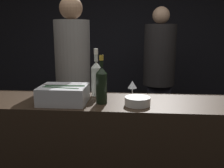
{
  "coord_description": "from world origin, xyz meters",
  "views": [
    {
      "loc": [
        0.15,
        -1.49,
        1.51
      ],
      "look_at": [
        0.0,
        0.28,
        1.13
      ],
      "focal_mm": 40.0,
      "sensor_mm": 36.0,
      "label": 1
    }
  ],
  "objects_px": {
    "champagne_bottle": "(101,84)",
    "person_in_hoodie": "(73,82)",
    "person_blond_tee": "(159,72)",
    "wine_glass": "(132,85)",
    "ice_bin_with_bottles": "(64,93)",
    "bowl_white": "(138,101)",
    "white_wine_bottle": "(96,77)"
  },
  "relations": [
    {
      "from": "bowl_white",
      "to": "champagne_bottle",
      "type": "bearing_deg",
      "value": 174.29
    },
    {
      "from": "ice_bin_with_bottles",
      "to": "bowl_white",
      "type": "xyz_separation_m",
      "value": [
        0.52,
        -0.01,
        -0.04
      ]
    },
    {
      "from": "ice_bin_with_bottles",
      "to": "person_in_hoodie",
      "type": "distance_m",
      "value": 0.65
    },
    {
      "from": "person_blond_tee",
      "to": "champagne_bottle",
      "type": "bearing_deg",
      "value": 83.37
    },
    {
      "from": "wine_glass",
      "to": "champagne_bottle",
      "type": "xyz_separation_m",
      "value": [
        -0.21,
        -0.2,
        0.05
      ]
    },
    {
      "from": "bowl_white",
      "to": "person_blond_tee",
      "type": "bearing_deg",
      "value": 79.07
    },
    {
      "from": "white_wine_bottle",
      "to": "person_blond_tee",
      "type": "distance_m",
      "value": 1.44
    },
    {
      "from": "champagne_bottle",
      "to": "person_in_hoodie",
      "type": "relative_size",
      "value": 0.19
    },
    {
      "from": "champagne_bottle",
      "to": "white_wine_bottle",
      "type": "height_order",
      "value": "white_wine_bottle"
    },
    {
      "from": "ice_bin_with_bottles",
      "to": "white_wine_bottle",
      "type": "bearing_deg",
      "value": 47.99
    },
    {
      "from": "bowl_white",
      "to": "person_blond_tee",
      "type": "xyz_separation_m",
      "value": [
        0.3,
        1.53,
        -0.04
      ]
    },
    {
      "from": "white_wine_bottle",
      "to": "bowl_white",
      "type": "bearing_deg",
      "value": -36.71
    },
    {
      "from": "ice_bin_with_bottles",
      "to": "wine_glass",
      "type": "xyz_separation_m",
      "value": [
        0.48,
        0.21,
        0.02
      ]
    },
    {
      "from": "white_wine_bottle",
      "to": "wine_glass",
      "type": "bearing_deg",
      "value": -3.42
    },
    {
      "from": "person_in_hoodie",
      "to": "champagne_bottle",
      "type": "bearing_deg",
      "value": -55.91
    },
    {
      "from": "bowl_white",
      "to": "ice_bin_with_bottles",
      "type": "bearing_deg",
      "value": 178.35
    },
    {
      "from": "person_in_hoodie",
      "to": "person_blond_tee",
      "type": "xyz_separation_m",
      "value": [
        0.9,
        0.88,
        -0.03
      ]
    },
    {
      "from": "bowl_white",
      "to": "wine_glass",
      "type": "distance_m",
      "value": 0.23
    },
    {
      "from": "ice_bin_with_bottles",
      "to": "champagne_bottle",
      "type": "distance_m",
      "value": 0.28
    },
    {
      "from": "champagne_bottle",
      "to": "person_in_hoodie",
      "type": "bearing_deg",
      "value": 119.27
    },
    {
      "from": "wine_glass",
      "to": "white_wine_bottle",
      "type": "height_order",
      "value": "white_wine_bottle"
    },
    {
      "from": "bowl_white",
      "to": "person_blond_tee",
      "type": "relative_size",
      "value": 0.1
    },
    {
      "from": "bowl_white",
      "to": "person_in_hoodie",
      "type": "relative_size",
      "value": 0.1
    },
    {
      "from": "ice_bin_with_bottles",
      "to": "person_blond_tee",
      "type": "height_order",
      "value": "person_blond_tee"
    },
    {
      "from": "person_blond_tee",
      "to": "wine_glass",
      "type": "bearing_deg",
      "value": 89.02
    },
    {
      "from": "wine_glass",
      "to": "person_in_hoodie",
      "type": "relative_size",
      "value": 0.07
    },
    {
      "from": "ice_bin_with_bottles",
      "to": "white_wine_bottle",
      "type": "height_order",
      "value": "white_wine_bottle"
    },
    {
      "from": "ice_bin_with_bottles",
      "to": "bowl_white",
      "type": "height_order",
      "value": "ice_bin_with_bottles"
    },
    {
      "from": "wine_glass",
      "to": "white_wine_bottle",
      "type": "relative_size",
      "value": 0.34
    },
    {
      "from": "champagne_bottle",
      "to": "white_wine_bottle",
      "type": "xyz_separation_m",
      "value": [
        -0.07,
        0.21,
        0.01
      ]
    },
    {
      "from": "white_wine_bottle",
      "to": "person_in_hoodie",
      "type": "xyz_separation_m",
      "value": [
        -0.29,
        0.42,
        -0.13
      ]
    },
    {
      "from": "ice_bin_with_bottles",
      "to": "person_in_hoodie",
      "type": "relative_size",
      "value": 0.18
    }
  ]
}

